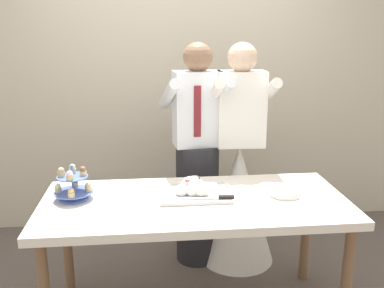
% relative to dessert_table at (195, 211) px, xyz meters
% --- Properties ---
extents(rear_wall, '(5.20, 0.10, 2.90)m').
position_rel_dessert_table_xyz_m(rear_wall, '(0.00, 1.43, 0.75)').
color(rear_wall, beige).
rests_on(rear_wall, ground_plane).
extents(dessert_table, '(1.80, 0.80, 0.78)m').
position_rel_dessert_table_xyz_m(dessert_table, '(0.00, 0.00, 0.00)').
color(dessert_table, silver).
rests_on(dessert_table, ground_plane).
extents(cupcake_stand, '(0.23, 0.23, 0.21)m').
position_rel_dessert_table_xyz_m(cupcake_stand, '(-0.71, 0.08, 0.16)').
color(cupcake_stand, '#4C66B2').
rests_on(cupcake_stand, dessert_table).
extents(main_cake_tray, '(0.44, 0.31, 0.12)m').
position_rel_dessert_table_xyz_m(main_cake_tray, '(-0.00, 0.06, 0.11)').
color(main_cake_tray, silver).
rests_on(main_cake_tray, dessert_table).
extents(plate_stack, '(0.20, 0.20, 0.04)m').
position_rel_dessert_table_xyz_m(plate_stack, '(0.55, 0.02, 0.10)').
color(plate_stack, white).
rests_on(plate_stack, dessert_table).
extents(person_groom, '(0.51, 0.54, 1.66)m').
position_rel_dessert_table_xyz_m(person_groom, '(0.09, 0.68, 0.05)').
color(person_groom, '#232328').
rests_on(person_groom, ground_plane).
extents(person_bride, '(0.56, 0.56, 1.66)m').
position_rel_dessert_table_xyz_m(person_bride, '(0.40, 0.65, -0.12)').
color(person_bride, white).
rests_on(person_bride, ground_plane).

